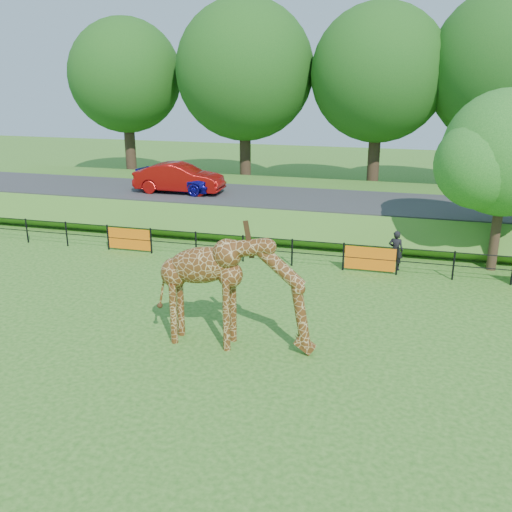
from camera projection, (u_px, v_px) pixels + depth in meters
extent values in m
plane|color=#296218|center=(229.00, 361.00, 15.07)|extent=(90.00, 90.00, 0.00)
cube|color=#296218|center=(322.00, 207.00, 29.07)|extent=(40.00, 9.00, 1.30)
cube|color=#2F2F32|center=(318.00, 200.00, 27.48)|extent=(40.00, 5.00, 0.12)
imported|color=#1C15AB|center=(177.00, 176.00, 28.93)|extent=(4.68, 2.52, 1.51)
imported|color=#A40D0B|center=(179.00, 178.00, 28.65)|extent=(4.51, 1.67, 1.47)
imported|color=black|center=(396.00, 250.00, 21.75)|extent=(0.61, 0.45, 1.54)
cylinder|color=black|center=(496.00, 229.00, 21.49)|extent=(0.36, 0.36, 3.20)
sphere|color=#1C611B|center=(506.00, 153.00, 20.60)|extent=(4.60, 4.60, 4.60)
sphere|color=#1C611B|center=(480.00, 164.00, 20.30)|extent=(3.22, 3.22, 3.22)
cylinder|color=black|center=(130.00, 146.00, 37.97)|extent=(0.70, 0.70, 5.00)
sphere|color=#164F15|center=(125.00, 76.00, 36.58)|extent=(7.20, 7.20, 7.20)
cylinder|color=black|center=(245.00, 150.00, 35.96)|extent=(0.70, 0.70, 5.00)
sphere|color=#164F15|center=(245.00, 70.00, 34.47)|extent=(8.40, 8.40, 8.40)
cylinder|color=black|center=(374.00, 155.00, 33.96)|extent=(0.70, 0.70, 5.00)
sphere|color=#164F15|center=(379.00, 73.00, 32.51)|extent=(7.80, 7.80, 7.80)
cylinder|color=black|center=(500.00, 160.00, 32.20)|extent=(0.70, 0.70, 5.00)
sphere|color=#164F15|center=(512.00, 68.00, 30.67)|extent=(8.80, 8.80, 8.80)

